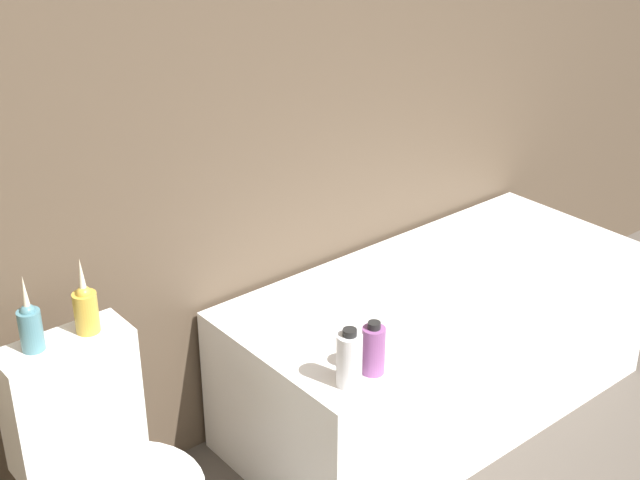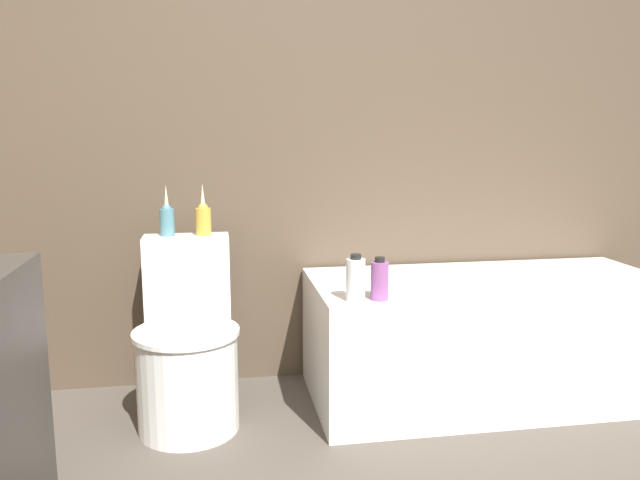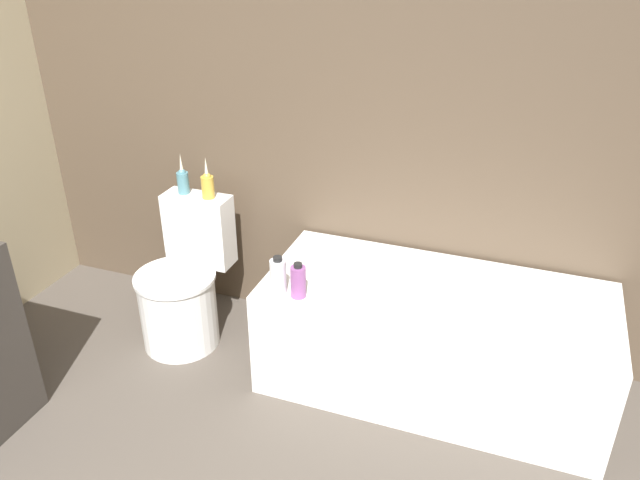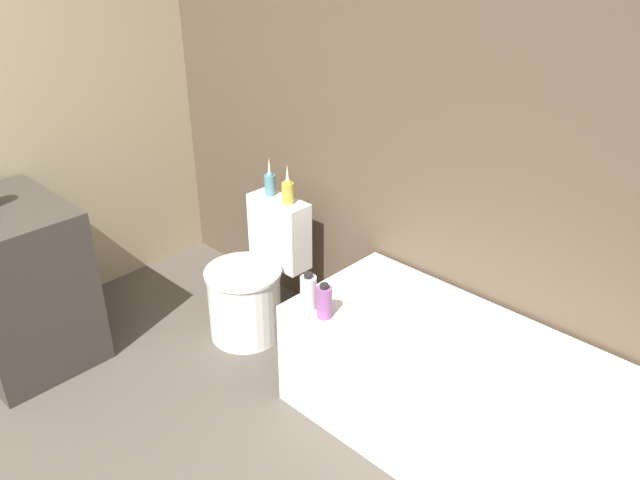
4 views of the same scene
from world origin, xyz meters
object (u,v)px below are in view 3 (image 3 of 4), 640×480
object	(u,v)px
vase_gold	(183,180)
shampoo_bottle_tall	(278,276)
bathtub	(433,338)
toilet	(184,289)
shampoo_bottle_short	(298,281)
vase_silver	(208,184)

from	to	relation	value
vase_gold	shampoo_bottle_tall	world-z (taller)	vase_gold
bathtub	shampoo_bottle_tall	size ratio (longest dim) A/B	8.59
bathtub	vase_gold	bearing A→B (deg)	173.09
toilet	vase_gold	size ratio (longest dim) A/B	3.41
vase_gold	shampoo_bottle_short	bearing A→B (deg)	-27.66
bathtub	shampoo_bottle_short	bearing A→B (deg)	-155.62
vase_gold	vase_silver	size ratio (longest dim) A/B	0.99
toilet	vase_silver	world-z (taller)	vase_silver
vase_gold	shampoo_bottle_short	size ratio (longest dim) A/B	1.30
shampoo_bottle_tall	shampoo_bottle_short	world-z (taller)	shampoo_bottle_tall
vase_silver	shampoo_bottle_short	world-z (taller)	vase_silver
shampoo_bottle_short	shampoo_bottle_tall	bearing A→B (deg)	-178.61
vase_gold	vase_silver	xyz separation A→B (m)	(0.15, -0.01, 0.00)
bathtub	toilet	size ratio (longest dim) A/B	2.11
toilet	shampoo_bottle_short	size ratio (longest dim) A/B	4.43
bathtub	shampoo_bottle_tall	distance (m)	0.81
vase_silver	shampoo_bottle_tall	distance (m)	0.75
vase_gold	bathtub	bearing A→B (deg)	-6.91
bathtub	shampoo_bottle_short	xyz separation A→B (m)	(-0.58, -0.26, 0.35)
bathtub	shampoo_bottle_short	distance (m)	0.73
bathtub	vase_gold	size ratio (longest dim) A/B	7.20
bathtub	toilet	world-z (taller)	toilet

